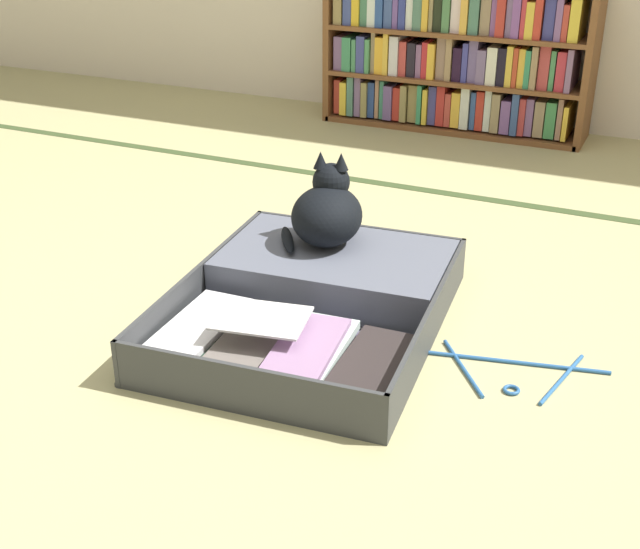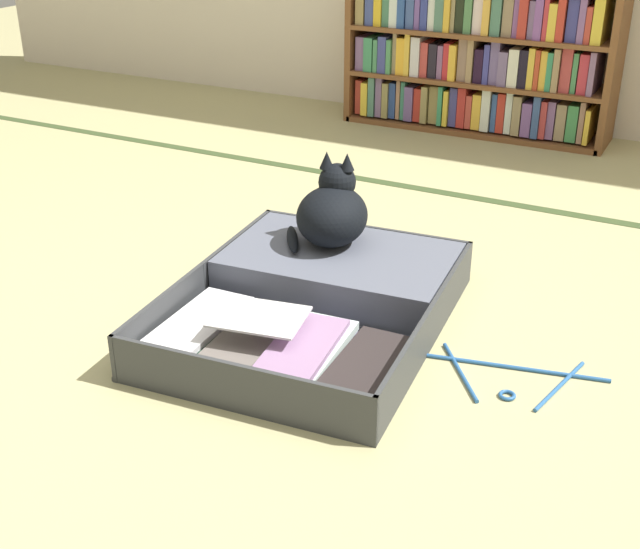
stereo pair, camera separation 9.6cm
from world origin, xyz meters
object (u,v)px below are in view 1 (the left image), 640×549
at_px(bookshelf, 455,56).
at_px(clothes_hanger, 512,371).
at_px(black_cat, 327,212).
at_px(open_suitcase, 319,296).

relative_size(bookshelf, clothes_hanger, 2.61).
bearing_deg(black_cat, clothes_hanger, -24.04).
bearing_deg(clothes_hanger, bookshelf, 110.40).
xyz_separation_m(black_cat, clothes_hanger, (0.62, -0.28, -0.21)).
bearing_deg(open_suitcase, black_cat, 108.10).
relative_size(bookshelf, open_suitcase, 1.33).
bearing_deg(black_cat, bookshelf, 94.12).
bearing_deg(bookshelf, black_cat, -85.88).
height_order(open_suitcase, black_cat, black_cat).
height_order(bookshelf, clothes_hanger, bookshelf).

